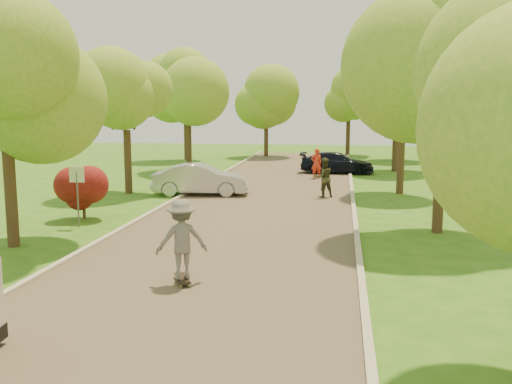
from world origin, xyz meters
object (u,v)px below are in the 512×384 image
Objects in this scene: silver_sedan at (201,179)px; skateboarder at (182,239)px; dark_sedan at (337,163)px; longboard at (182,279)px; person_olive at (324,178)px; street_sign at (77,184)px; person_striped at (316,164)px.

skateboarder reaches higher than silver_sedan.
dark_sedan is 24.27m from longboard.
skateboarder reaches higher than person_olive.
skateboarder is (3.00, -13.83, 0.34)m from silver_sedan.
street_sign reaches higher than person_olive.
longboard is at bearing -46.64° from street_sign.
longboard is at bearing 62.59° from person_striped.
person_striped reaches higher than silver_sedan.
dark_sedan is at bearing -116.91° from person_olive.
skateboarder is 1.03× the size of person_olive.
longboard is 0.52× the size of skateboarder.
street_sign is at bearing 41.83° from person_striped.
street_sign is at bearing 155.38° from dark_sedan.
longboard is (-3.51, -24.01, -0.58)m from dark_sedan.
longboard is at bearing -114.99° from skateboarder.
silver_sedan is at bearing -22.56° from person_olive.
street_sign is 1.15× the size of person_olive.
dark_sedan is 2.50× the size of person_olive.
person_striped is (-1.20, -2.87, 0.22)m from dark_sedan.
silver_sedan is 2.56× the size of person_striped.
dark_sedan is at bearing -133.93° from person_striped.
skateboarder is at bearing 173.40° from dark_sedan.
skateboarder is (0.00, -0.00, 1.00)m from longboard.
silver_sedan is at bearing -102.77° from skateboarder.
skateboarder reaches higher than longboard.
dark_sedan is at bearing -38.51° from silver_sedan.
person_striped reaches higher than dark_sedan.
silver_sedan is (2.50, 8.01, -0.80)m from street_sign.
person_olive is at bearing 43.88° from street_sign.
person_striped is at bearing -121.22° from skateboarder.
person_olive is (0.67, -7.17, 0.04)m from person_striped.
skateboarder is at bearing -46.64° from street_sign.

